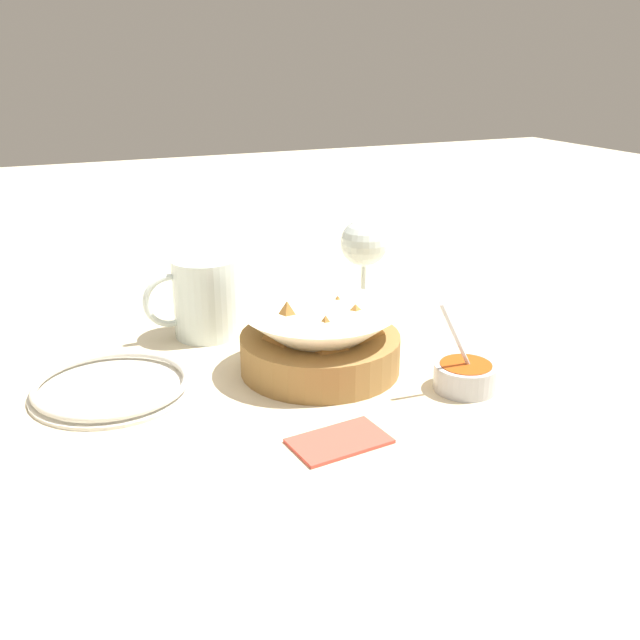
% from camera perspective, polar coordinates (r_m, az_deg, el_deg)
% --- Properties ---
extents(ground_plane, '(4.00, 4.00, 0.00)m').
position_cam_1_polar(ground_plane, '(0.89, -1.69, -4.76)').
color(ground_plane, beige).
extents(food_basket, '(0.20, 0.20, 0.10)m').
position_cam_1_polar(food_basket, '(0.90, 0.09, -1.75)').
color(food_basket, olive).
rests_on(food_basket, ground_plane).
extents(sauce_cup, '(0.08, 0.08, 0.12)m').
position_cam_1_polar(sauce_cup, '(0.87, 11.53, -4.33)').
color(sauce_cup, '#B7B7BC').
rests_on(sauce_cup, ground_plane).
extents(wine_glass, '(0.08, 0.08, 0.15)m').
position_cam_1_polar(wine_glass, '(1.06, 3.55, 5.83)').
color(wine_glass, silver).
rests_on(wine_glass, ground_plane).
extents(beer_mug, '(0.14, 0.09, 0.11)m').
position_cam_1_polar(beer_mug, '(1.02, -9.18, 1.56)').
color(beer_mug, silver).
rests_on(beer_mug, ground_plane).
extents(side_plate, '(0.19, 0.19, 0.01)m').
position_cam_1_polar(side_plate, '(0.89, -16.33, -5.11)').
color(side_plate, silver).
rests_on(side_plate, ground_plane).
extents(napkin, '(0.11, 0.07, 0.01)m').
position_cam_1_polar(napkin, '(0.75, 1.56, -9.52)').
color(napkin, '#DB4C3D').
rests_on(napkin, ground_plane).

